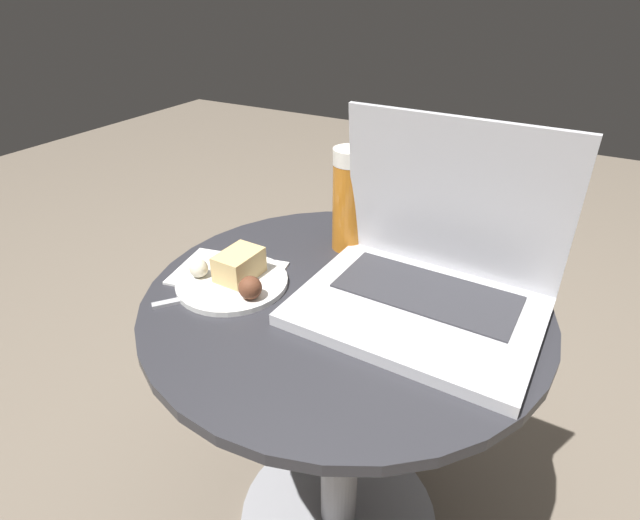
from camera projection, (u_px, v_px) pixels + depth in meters
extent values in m
plane|color=#726656|center=(338.00, 517.00, 1.07)|extent=(6.00, 6.00, 0.00)
cylinder|color=#9E9EA3|center=(338.00, 515.00, 1.07)|extent=(0.41, 0.41, 0.01)
cylinder|color=#9E9EA3|center=(341.00, 424.00, 0.93)|extent=(0.07, 0.07, 0.54)
cylinder|color=#2D2D33|center=(345.00, 299.00, 0.79)|extent=(0.63, 0.63, 0.02)
cube|color=white|center=(228.00, 273.00, 0.84)|extent=(0.20, 0.16, 0.00)
cube|color=silver|center=(417.00, 310.00, 0.73)|extent=(0.35, 0.26, 0.02)
cube|color=#333338|center=(426.00, 292.00, 0.76)|extent=(0.27, 0.13, 0.00)
cube|color=silver|center=(453.00, 199.00, 0.75)|extent=(0.35, 0.05, 0.25)
cube|color=black|center=(452.00, 200.00, 0.75)|extent=(0.32, 0.04, 0.23)
cylinder|color=#C6701E|center=(349.00, 207.00, 0.88)|extent=(0.06, 0.06, 0.16)
cylinder|color=white|center=(351.00, 156.00, 0.84)|extent=(0.06, 0.06, 0.03)
cylinder|color=silver|center=(232.00, 282.00, 0.81)|extent=(0.18, 0.18, 0.01)
cube|color=#DBB775|center=(239.00, 265.00, 0.80)|extent=(0.06, 0.08, 0.04)
sphere|color=beige|center=(199.00, 268.00, 0.81)|extent=(0.03, 0.03, 0.03)
sphere|color=brown|center=(250.00, 288.00, 0.75)|extent=(0.04, 0.04, 0.04)
cube|color=#B2B2B7|center=(191.00, 298.00, 0.77)|extent=(0.08, 0.10, 0.00)
cube|color=#B2B2B7|center=(243.00, 287.00, 0.80)|extent=(0.05, 0.05, 0.00)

